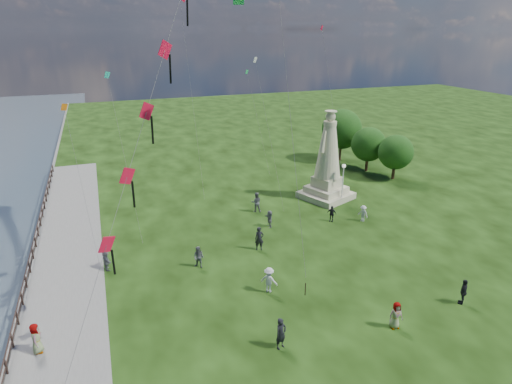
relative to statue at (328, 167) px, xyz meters
name	(u,v)px	position (x,y,z in m)	size (l,w,h in m)	color
waterfront	(44,295)	(-25.29, -8.49, -3.39)	(200.00, 200.00, 1.51)	#384954
statue	(328,167)	(0.00, 0.00, 0.00)	(5.62, 5.62, 8.81)	#BFB690
lamppost	(343,175)	(0.75, -1.75, -0.44)	(0.37, 0.37, 4.00)	silver
tree_row	(360,138)	(8.85, 7.86, 0.34)	(6.28, 13.06, 6.63)	#382314
person_0	(281,334)	(-12.96, -18.37, -2.41)	(0.66, 0.44, 1.82)	black
person_1	(199,257)	(-15.13, -8.75, -2.51)	(0.80, 0.49, 1.64)	#595960
person_2	(269,280)	(-11.59, -13.30, -2.45)	(1.13, 0.58, 1.74)	silver
person_3	(464,292)	(-0.82, -18.67, -2.48)	(0.99, 0.51, 1.69)	black
person_4	(396,315)	(-6.20, -19.12, -2.50)	(0.81, 0.50, 1.66)	#595960
person_5	(106,260)	(-21.32, -6.76, -2.54)	(1.45, 0.63, 1.57)	#595960
person_6	(259,239)	(-10.15, -7.78, -2.39)	(0.68, 0.45, 1.88)	black
person_7	(256,202)	(-7.79, -0.78, -2.38)	(0.92, 0.57, 1.90)	#595960
person_8	(363,213)	(0.32, -6.07, -2.59)	(0.96, 0.49, 1.48)	silver
person_9	(332,214)	(-2.30, -5.12, -2.59)	(0.86, 0.44, 1.47)	black
person_10	(36,340)	(-25.06, -14.32, -2.47)	(0.84, 0.51, 1.71)	#595960
person_11	(270,219)	(-7.87, -4.28, -2.57)	(1.40, 0.60, 1.51)	#595960
red_kite_train	(155,89)	(-17.76, -12.87, 9.80)	(9.70, 9.35, 21.15)	black
small_kites	(213,66)	(-10.01, 4.91, 9.48)	(27.23, 19.89, 28.38)	#1CA998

